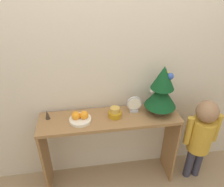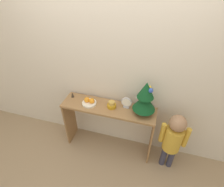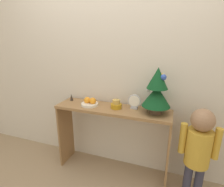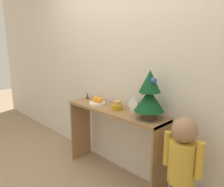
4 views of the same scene
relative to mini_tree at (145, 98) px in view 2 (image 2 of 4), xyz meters
The scene contains 9 objects.
ground_plane 1.14m from the mini_tree, 159.23° to the right, with size 12.00×12.00×0.00m, color #997F60.
back_wall 0.54m from the mini_tree, 156.49° to the left, with size 7.00×0.05×2.50m, color beige.
console_table 0.61m from the mini_tree, behind, with size 1.25×0.32×0.80m.
mini_tree is the anchor object (origin of this frame).
fruit_bowl 0.74m from the mini_tree, behind, with size 0.19×0.19×0.09m.
singing_bowl 0.45m from the mini_tree, behind, with size 0.12×0.12×0.09m.
desk_clock 0.28m from the mini_tree, 168.94° to the left, with size 0.14×0.04×0.16m.
figurine 1.01m from the mini_tree, behind, with size 0.04×0.04×0.08m.
child_figure 0.62m from the mini_tree, 13.52° to the right, with size 0.34×0.22×0.93m.
Camera 2 is at (0.52, -1.47, 2.30)m, focal length 28.00 mm.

